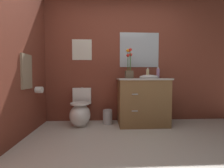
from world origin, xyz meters
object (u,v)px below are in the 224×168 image
soap_bottle (158,73)px  toilet_paper_roll (39,90)px  wall_poster (82,50)px  hanging_towel (27,72)px  trash_bin (108,117)px  lotion_bottle (148,74)px  wall_mirror (139,50)px  toilet (80,112)px  vanity_cabinet (143,101)px  flower_vase (129,69)px

soap_bottle → toilet_paper_roll: size_ratio=1.92×
wall_poster → hanging_towel: size_ratio=0.79×
trash_bin → hanging_towel: (-1.22, -0.53, 0.84)m
lotion_bottle → wall_mirror: 0.59m
toilet → wall_mirror: bearing=12.9°
hanging_towel → wall_mirror: bearing=21.8°
wall_mirror → toilet: bearing=-167.1°
vanity_cabinet → lotion_bottle: 0.52m
toilet_paper_roll → hanging_towel: bearing=-100.8°
soap_bottle → wall_poster: (-1.49, 0.18, 0.47)m
wall_mirror → toilet_paper_roll: bearing=-165.7°
vanity_cabinet → lotion_bottle: (0.08, -0.03, 0.51)m
vanity_cabinet → wall_poster: bearing=165.9°
soap_bottle → lotion_bottle: 0.28m
soap_bottle → toilet_paper_roll: soap_bottle is taller
flower_vase → toilet_paper_roll: bearing=-175.4°
toilet → hanging_towel: 1.14m
flower_vase → trash_bin: flower_vase is taller
wall_poster → wall_mirror: size_ratio=0.51×
toilet → flower_vase: 1.21m
wall_mirror → vanity_cabinet: bearing=-89.5°
soap_bottle → toilet_paper_roll: 2.19m
lotion_bottle → wall_mirror: bearing=104.8°
toilet → vanity_cabinet: bearing=-1.3°
lotion_bottle → toilet: bearing=177.4°
lotion_bottle → wall_poster: 1.38m
trash_bin → wall_poster: size_ratio=0.66×
wall_mirror → wall_poster: bearing=180.0°
trash_bin → toilet_paper_roll: 1.31m
vanity_cabinet → soap_bottle: (0.33, 0.11, 0.52)m
toilet → toilet_paper_roll: bearing=-163.5°
flower_vase → lotion_bottle: flower_vase is taller
vanity_cabinet → hanging_towel: bearing=-166.3°
toilet → soap_bottle: 1.66m
soap_bottle → toilet: bearing=-176.8°
lotion_bottle → wall_poster: size_ratio=0.47×
flower_vase → wall_poster: wall_poster is taller
wall_poster → lotion_bottle: bearing=-14.5°
soap_bottle → trash_bin: size_ratio=0.78×
wall_poster → soap_bottle: bearing=-7.1°
flower_vase → hanging_towel: flower_vase is taller
wall_poster → vanity_cabinet: bearing=-14.1°
flower_vase → toilet_paper_roll: flower_vase is taller
vanity_cabinet → trash_bin: (-0.66, 0.07, -0.31)m
lotion_bottle → toilet_paper_roll: lotion_bottle is taller
flower_vase → trash_bin: size_ratio=1.99×
wall_mirror → toilet_paper_roll: (-1.83, -0.46, -0.77)m
soap_bottle → toilet_paper_roll: bearing=-172.6°
wall_poster → toilet_paper_roll: 1.11m
trash_bin → toilet_paper_roll: toilet_paper_roll is taller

